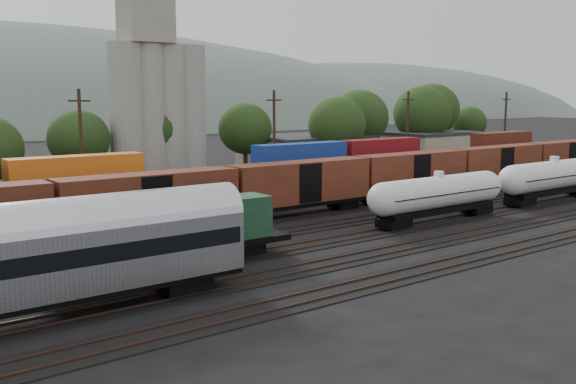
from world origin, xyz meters
TOP-DOWN VIEW (x-y plane):
  - ground at (0.00, 0.00)m, footprint 600.00×600.00m
  - tracks at (0.00, 0.00)m, footprint 180.00×33.20m
  - green_locomotive at (-17.18, -5.00)m, footprint 17.79×3.14m
  - tank_car_a at (10.43, -5.00)m, footprint 16.63×2.98m
  - tank_car_b at (29.22, -5.00)m, footprint 17.67×3.16m
  - orange_locomotive at (-4.44, 10.00)m, footprint 16.62×2.77m
  - boxcar_string at (18.11, 5.00)m, footprint 169.00×2.90m
  - container_wall at (-12.65, 15.00)m, footprint 165.00×2.60m
  - grain_silo at (3.28, 36.00)m, footprint 13.40×5.00m
  - industrial_sheds at (6.63, 35.25)m, footprint 119.38×17.26m
  - tree_band at (1.54, 37.31)m, footprint 167.04×21.32m
  - utility_poles at (0.00, 22.00)m, footprint 122.20×0.36m

SIDE VIEW (x-z plane):
  - ground at x=0.00m, z-range 0.00..0.00m
  - tracks at x=0.00m, z-range -0.05..0.15m
  - orange_locomotive at x=-4.44m, z-range 0.31..4.46m
  - industrial_sheds at x=6.63m, z-range 0.01..5.11m
  - tank_car_a at x=10.43m, z-range 0.42..4.77m
  - green_locomotive at x=-17.18m, z-range 0.32..5.03m
  - container_wall at x=-12.65m, z-range -0.20..5.60m
  - tank_car_b at x=29.22m, z-range 0.43..5.06m
  - boxcar_string at x=18.11m, z-range 1.02..5.22m
  - utility_poles at x=0.00m, z-range 0.21..12.21m
  - tree_band at x=1.54m, z-range 0.58..14.39m
  - grain_silo at x=3.28m, z-range -3.24..25.76m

